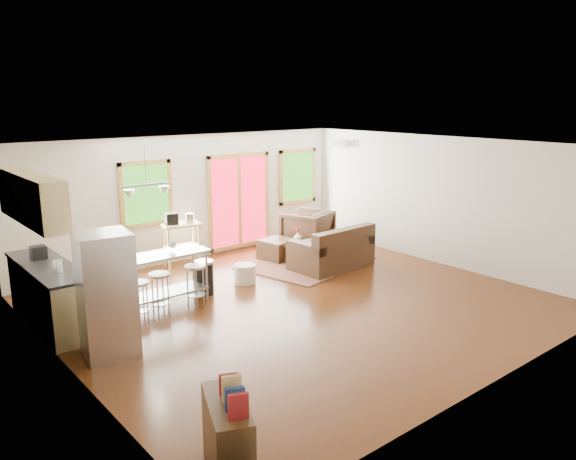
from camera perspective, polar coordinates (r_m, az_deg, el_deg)
floor at (r=9.42m, az=1.17°, el=-7.51°), size 7.50×7.00×0.02m
ceiling at (r=8.83m, az=1.25°, el=8.58°), size 7.50×7.00×0.02m
back_wall at (r=11.87m, az=-9.90°, el=3.24°), size 7.50×0.02×2.60m
left_wall at (r=7.26m, az=-22.03°, el=-4.01°), size 0.02×7.00×2.60m
right_wall at (r=11.78m, az=15.25°, el=2.90°), size 0.02×7.00×2.60m
front_wall at (r=6.86m, az=20.72°, el=-4.88°), size 7.50×0.02×2.60m
window_left at (r=11.34m, az=-14.21°, el=3.59°), size 1.10×0.05×1.30m
french_doors at (r=12.48m, az=-4.96°, el=2.95°), size 1.60×0.05×2.10m
window_right at (r=13.44m, az=1.01°, el=5.47°), size 1.10×0.05×1.30m
rug at (r=11.61m, az=1.93°, el=-3.32°), size 2.82×2.39×0.02m
loveseat at (r=11.22m, az=4.58°, el=-2.21°), size 1.66×0.99×0.86m
coffee_table at (r=11.67m, az=2.06°, el=-1.56°), size 1.07×0.74×0.40m
armchair at (r=12.54m, az=1.95°, el=0.18°), size 1.19×1.15×0.98m
ottoman at (r=11.83m, az=-1.06°, el=-1.98°), size 0.74×0.74×0.43m
pouf at (r=10.38m, az=-4.41°, el=-4.46°), size 0.46×0.46×0.35m
vase at (r=11.81m, az=1.00°, el=-0.56°), size 0.22×0.22×0.29m
book at (r=11.86m, az=4.28°, el=-0.33°), size 0.21×0.10×0.29m
cabinets at (r=9.01m, az=-23.49°, el=-3.35°), size 0.64×2.24×2.30m
refrigerator at (r=7.73m, az=-17.88°, el=-6.28°), size 0.76×0.74×1.67m
island at (r=9.31m, az=-12.38°, el=-4.00°), size 1.42×0.58×0.90m
cup at (r=9.32m, az=-11.68°, el=-1.41°), size 0.14×0.12×0.13m
bar_stool_a at (r=8.77m, az=-14.85°, el=-6.14°), size 0.34×0.34×0.65m
bar_stool_b at (r=8.95m, az=-12.88°, el=-5.41°), size 0.33×0.33×0.70m
bar_stool_c at (r=9.19m, az=-9.41°, el=-4.67°), size 0.44×0.44×0.71m
trash_can at (r=9.86m, az=-8.50°, el=-4.76°), size 0.38×0.38×0.60m
kitchen_cart at (r=11.39m, az=-10.92°, el=0.04°), size 0.82×0.62×1.12m
bookshelf at (r=5.33m, az=-6.13°, el=-20.38°), size 0.63×0.91×1.00m
ceiling_flush at (r=10.36m, az=5.86°, el=8.78°), size 0.35×0.35×0.12m
pendant_light at (r=9.15m, az=-14.14°, el=3.85°), size 0.80×0.18×0.79m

